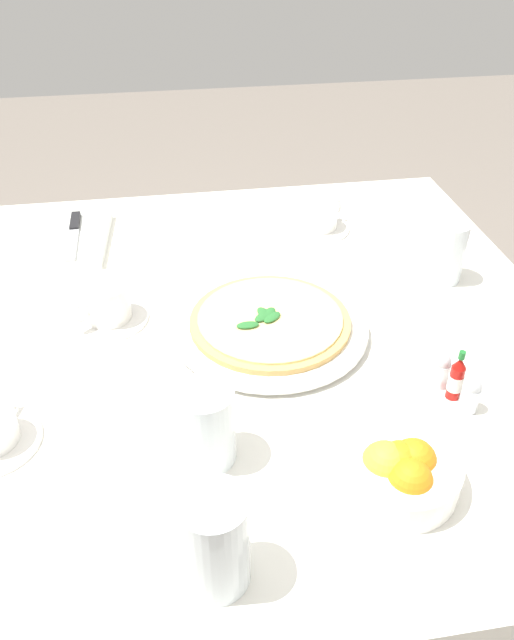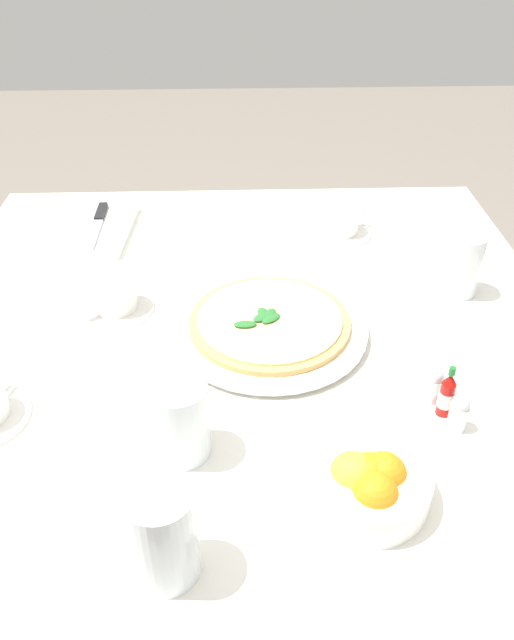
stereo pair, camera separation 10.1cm
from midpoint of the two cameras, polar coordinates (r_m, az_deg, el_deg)
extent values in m
plane|color=slate|center=(1.58, 1.19, -22.47)|extent=(8.00, 8.00, 0.00)
cube|color=white|center=(1.04, 1.68, -1.13)|extent=(1.08, 1.08, 0.02)
cube|color=white|center=(1.57, 0.43, 6.32)|extent=(0.01, 1.08, 0.28)
cylinder|color=brown|center=(1.66, -15.03, -2.23)|extent=(0.06, 0.06, 0.71)
cylinder|color=brown|center=(1.69, 15.78, -1.56)|extent=(0.06, 0.06, 0.71)
cylinder|color=white|center=(1.02, 3.99, -1.15)|extent=(0.19, 0.19, 0.01)
cylinder|color=white|center=(1.01, 4.01, -0.74)|extent=(0.32, 0.32, 0.01)
cylinder|color=#DBAD60|center=(1.01, 4.03, -0.28)|extent=(0.26, 0.26, 0.01)
cylinder|color=#F4DB8E|center=(1.00, 4.05, 0.04)|extent=(0.23, 0.23, 0.00)
ellipsoid|color=#2D7533|center=(1.00, 3.41, 0.19)|extent=(0.04, 0.04, 0.01)
ellipsoid|color=#2D7533|center=(1.00, 3.54, 0.47)|extent=(0.04, 0.03, 0.01)
ellipsoid|color=#2D7533|center=(0.98, 2.04, -0.49)|extent=(0.02, 0.04, 0.01)
ellipsoid|color=#2D7533|center=(0.99, 4.21, 0.06)|extent=(0.04, 0.04, 0.01)
ellipsoid|color=#2D7533|center=(1.00, 3.95, 0.43)|extent=(0.04, 0.03, 0.01)
cylinder|color=white|center=(1.09, -10.20, 0.99)|extent=(0.13, 0.13, 0.01)
cylinder|color=white|center=(1.07, -10.39, 2.52)|extent=(0.08, 0.08, 0.06)
torus|color=white|center=(1.05, -12.72, 1.66)|extent=(0.03, 0.03, 0.03)
cylinder|color=black|center=(1.05, -10.56, 3.78)|extent=(0.07, 0.07, 0.00)
cylinder|color=white|center=(1.32, 9.75, 7.85)|extent=(0.13, 0.13, 0.01)
cylinder|color=white|center=(1.31, 9.88, 8.99)|extent=(0.08, 0.08, 0.05)
torus|color=white|center=(1.34, 11.52, 9.58)|extent=(0.02, 0.03, 0.03)
cylinder|color=black|center=(1.30, 9.98, 9.88)|extent=(0.07, 0.07, 0.00)
cylinder|color=white|center=(0.68, -4.19, -19.14)|extent=(0.07, 0.07, 0.12)
cylinder|color=silver|center=(0.71, -4.06, -20.69)|extent=(0.06, 0.06, 0.06)
cylinder|color=white|center=(0.79, -3.41, -9.25)|extent=(0.07, 0.07, 0.11)
cylinder|color=silver|center=(0.81, -3.35, -10.53)|extent=(0.07, 0.07, 0.06)
cylinder|color=white|center=(1.16, 20.72, 4.71)|extent=(0.07, 0.07, 0.11)
cylinder|color=silver|center=(1.18, 20.43, 3.53)|extent=(0.06, 0.06, 0.06)
cube|color=white|center=(1.33, -12.22, 8.11)|extent=(0.23, 0.14, 0.02)
cube|color=silver|center=(1.28, -12.58, 7.57)|extent=(0.12, 0.02, 0.01)
cube|color=black|center=(1.37, -12.04, 9.60)|extent=(0.08, 0.02, 0.01)
cylinder|color=white|center=(0.79, 13.85, -14.52)|extent=(0.15, 0.15, 0.04)
sphere|color=orange|center=(0.76, 14.63, -15.43)|extent=(0.06, 0.06, 0.06)
sphere|color=orange|center=(0.78, 15.25, -13.72)|extent=(0.06, 0.06, 0.06)
sphere|color=orange|center=(0.78, 14.01, -13.80)|extent=(0.05, 0.05, 0.05)
sphere|color=yellow|center=(0.77, 12.63, -13.91)|extent=(0.06, 0.06, 0.06)
cylinder|color=#B7140F|center=(0.91, 20.01, -6.91)|extent=(0.02, 0.02, 0.05)
cylinder|color=white|center=(0.91, 20.01, -6.91)|extent=(0.02, 0.02, 0.02)
cone|color=#B7140F|center=(0.89, 20.47, -5.23)|extent=(0.02, 0.02, 0.02)
cylinder|color=#1E722D|center=(0.88, 20.66, -4.55)|extent=(0.01, 0.01, 0.01)
cylinder|color=white|center=(0.90, 21.06, -8.42)|extent=(0.03, 0.03, 0.04)
cylinder|color=white|center=(0.91, 20.98, -8.69)|extent=(0.02, 0.02, 0.03)
sphere|color=silver|center=(0.89, 21.39, -7.31)|extent=(0.02, 0.02, 0.02)
cylinder|color=white|center=(0.93, 18.80, -6.13)|extent=(0.03, 0.03, 0.04)
cylinder|color=#38332D|center=(0.94, 18.73, -6.40)|extent=(0.02, 0.02, 0.03)
sphere|color=silver|center=(0.92, 19.09, -5.02)|extent=(0.02, 0.02, 0.02)
camera|label=1|loc=(0.05, -87.14, 2.09)|focal=34.93mm
camera|label=2|loc=(0.05, 92.86, -2.09)|focal=34.93mm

